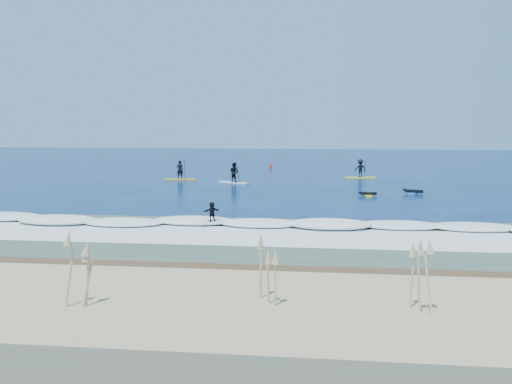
# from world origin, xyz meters

# --- Properties ---
(ground) EXTENTS (160.00, 160.00, 0.00)m
(ground) POSITION_xyz_m (0.00, 0.00, 0.00)
(ground) COLOR #03173E
(ground) RESTS_ON ground
(dune) EXTENTS (90.00, 7.00, 2.00)m
(dune) POSITION_xyz_m (0.00, -27.00, 0.00)
(dune) COLOR tan
(dune) RESTS_ON ground
(wet_sand_strip) EXTENTS (90.00, 5.00, 0.08)m
(wet_sand_strip) POSITION_xyz_m (0.00, -21.50, 0.00)
(wet_sand_strip) COLOR #44331F
(wet_sand_strip) RESTS_ON ground
(shallow_water) EXTENTS (90.00, 13.00, 0.01)m
(shallow_water) POSITION_xyz_m (0.00, -14.00, 0.01)
(shallow_water) COLOR #324438
(shallow_water) RESTS_ON ground
(breaking_wave) EXTENTS (40.00, 6.00, 0.30)m
(breaking_wave) POSITION_xyz_m (0.00, -10.00, 0.00)
(breaking_wave) COLOR white
(breaking_wave) RESTS_ON ground
(whitewater) EXTENTS (34.00, 5.00, 0.02)m
(whitewater) POSITION_xyz_m (0.00, -13.00, 0.00)
(whitewater) COLOR silver
(whitewater) RESTS_ON ground
(dune_grass) EXTENTS (40.00, 4.00, 1.70)m
(dune_grass) POSITION_xyz_m (0.00, -27.00, 1.85)
(dune_grass) COLOR tan
(dune_grass) RESTS_ON dune
(sup_paddler_left) EXTENTS (3.37, 1.14, 2.32)m
(sup_paddler_left) POSITION_xyz_m (-9.96, 14.59, 0.72)
(sup_paddler_left) COLOR gold
(sup_paddler_left) RESTS_ON ground
(sup_paddler_center) EXTENTS (3.32, 2.29, 2.33)m
(sup_paddler_center) POSITION_xyz_m (-3.99, 12.21, 0.87)
(sup_paddler_center) COLOR silver
(sup_paddler_center) RESTS_ON ground
(sup_paddler_right) EXTENTS (3.40, 1.61, 2.32)m
(sup_paddler_right) POSITION_xyz_m (8.51, 18.56, 0.90)
(sup_paddler_right) COLOR yellow
(sup_paddler_right) RESTS_ON ground
(prone_paddler_near) EXTENTS (1.46, 1.86, 0.38)m
(prone_paddler_near) POSITION_xyz_m (8.20, 4.11, 0.13)
(prone_paddler_near) COLOR yellow
(prone_paddler_near) RESTS_ON ground
(prone_paddler_far) EXTENTS (1.63, 2.15, 0.44)m
(prone_paddler_far) POSITION_xyz_m (12.07, 5.98, 0.15)
(prone_paddler_far) COLOR blue
(prone_paddler_far) RESTS_ON ground
(wave_surfer) EXTENTS (1.64, 1.45, 1.25)m
(wave_surfer) POSITION_xyz_m (-1.73, -10.32, 0.73)
(wave_surfer) COLOR white
(wave_surfer) RESTS_ON breaking_wave
(marker_buoy) EXTENTS (0.31, 0.31, 0.75)m
(marker_buoy) POSITION_xyz_m (-2.05, 29.48, 0.33)
(marker_buoy) COLOR red
(marker_buoy) RESTS_ON ground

